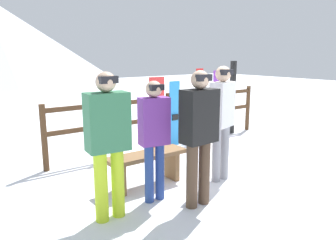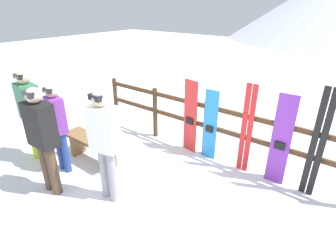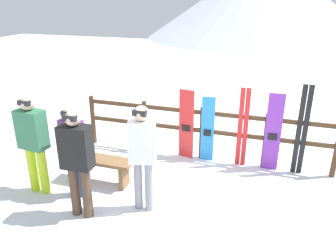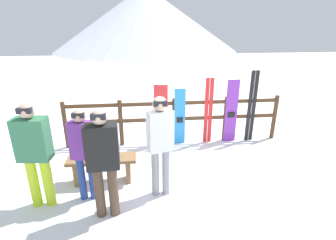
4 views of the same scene
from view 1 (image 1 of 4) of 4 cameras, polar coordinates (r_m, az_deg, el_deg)
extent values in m
plane|color=white|center=(5.69, 10.66, -8.31)|extent=(40.00, 40.00, 0.00)
cylinder|color=#4C331E|center=(5.70, -20.76, -2.97)|extent=(0.10, 0.10, 1.12)
cylinder|color=#4C331E|center=(6.15, -9.46, -1.37)|extent=(0.10, 0.10, 1.12)
cylinder|color=#4C331E|center=(6.80, 0.00, 0.02)|extent=(0.10, 0.10, 1.12)
cylinder|color=#4C331E|center=(7.60, 7.63, 1.15)|extent=(0.10, 0.10, 1.12)
cylinder|color=#4C331E|center=(8.52, 13.72, 2.03)|extent=(0.10, 0.10, 1.12)
cube|color=#4C331E|center=(6.79, 0.00, 0.48)|extent=(5.03, 0.05, 0.08)
cube|color=#4C331E|center=(6.72, 0.00, 3.76)|extent=(5.03, 0.05, 0.08)
cube|color=brown|center=(4.77, -3.74, -6.14)|extent=(1.23, 0.36, 0.06)
cube|color=brown|center=(4.64, -8.55, -10.04)|extent=(0.08, 0.29, 0.44)
cube|color=brown|center=(5.10, 0.68, -7.87)|extent=(0.08, 0.29, 0.44)
cylinder|color=navy|center=(4.29, -3.30, -9.37)|extent=(0.12, 0.12, 0.77)
cylinder|color=navy|center=(4.38, -1.44, -8.92)|extent=(0.12, 0.12, 0.77)
cube|color=#723399|center=(4.14, -2.44, -0.21)|extent=(0.41, 0.27, 0.61)
sphere|color=#D8B293|center=(4.08, -2.48, 5.40)|extent=(0.21, 0.21, 0.21)
cube|color=black|center=(4.02, -1.99, 5.70)|extent=(0.19, 0.07, 0.07)
cylinder|color=gray|center=(5.00, 8.42, -5.97)|extent=(0.13, 0.13, 0.84)
cylinder|color=gray|center=(5.12, 9.85, -5.58)|extent=(0.13, 0.13, 0.84)
cube|color=white|center=(4.89, 9.42, 2.69)|extent=(0.44, 0.32, 0.67)
sphere|color=#D8B293|center=(4.84, 9.59, 7.92)|extent=(0.23, 0.23, 0.23)
cube|color=black|center=(4.80, 10.20, 8.20)|extent=(0.21, 0.08, 0.08)
cylinder|color=#4C3828|center=(4.14, 4.20, -9.68)|extent=(0.15, 0.15, 0.83)
cylinder|color=#4C3828|center=(4.27, 6.32, -9.05)|extent=(0.15, 0.15, 0.83)
cube|color=black|center=(4.00, 5.47, 0.67)|extent=(0.47, 0.28, 0.66)
sphere|color=#D8B293|center=(3.94, 5.60, 7.00)|extent=(0.23, 0.23, 0.23)
cube|color=black|center=(3.89, 6.28, 7.34)|extent=(0.20, 0.08, 0.08)
cylinder|color=#B7D826|center=(3.88, -11.56, -11.36)|extent=(0.15, 0.15, 0.83)
cylinder|color=#B7D826|center=(3.97, -8.73, -10.74)|extent=(0.15, 0.15, 0.83)
cube|color=#33724C|center=(3.70, -10.53, -0.31)|extent=(0.50, 0.31, 0.66)
sphere|color=#D8B293|center=(3.64, -10.78, 6.53)|extent=(0.23, 0.23, 0.23)
cube|color=black|center=(3.58, -10.32, 6.91)|extent=(0.20, 0.08, 0.08)
cube|color=red|center=(6.54, -1.94, 1.10)|extent=(0.32, 0.08, 1.46)
cube|color=black|center=(6.53, -1.80, 0.43)|extent=(0.18, 0.06, 0.12)
cube|color=#288CE0|center=(6.81, 1.13, 1.08)|extent=(0.26, 0.04, 1.36)
cube|color=black|center=(6.80, 1.26, 0.48)|extent=(0.15, 0.04, 0.12)
cube|color=red|center=(7.19, 5.12, 2.55)|extent=(0.09, 0.02, 1.60)
cube|color=red|center=(7.26, 5.74, 2.62)|extent=(0.09, 0.02, 1.60)
cube|color=purple|center=(7.61, 8.59, 2.74)|extent=(0.30, 0.04, 1.54)
cube|color=black|center=(7.60, 8.72, 2.14)|extent=(0.16, 0.04, 0.12)
cube|color=black|center=(7.92, 10.88, 3.75)|extent=(0.09, 0.02, 1.75)
cube|color=black|center=(7.99, 11.39, 3.80)|extent=(0.09, 0.02, 1.75)
camera|label=2|loc=(6.35, 42.61, 16.21)|focal=28.00mm
camera|label=3|loc=(5.41, 64.34, 19.13)|focal=35.00mm
camera|label=4|loc=(3.35, 64.60, 20.63)|focal=28.00mm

